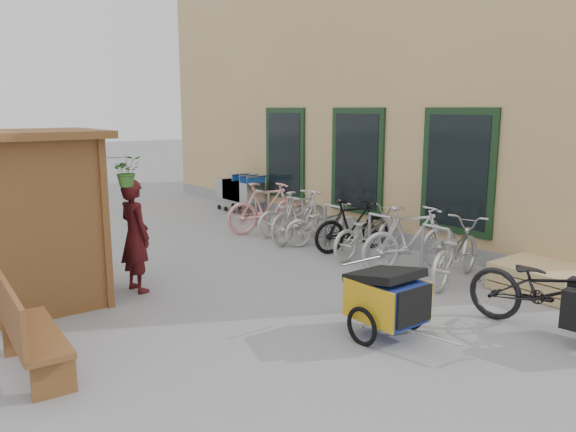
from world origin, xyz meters
TOP-DOWN VIEW (x-y plane):
  - ground at (0.00, 0.00)m, footprint 80.00×80.00m
  - building at (6.49, 4.50)m, footprint 6.07×13.00m
  - kiosk at (-3.28, 2.47)m, footprint 2.49×1.65m
  - bike_rack at (2.30, 2.40)m, footprint 0.05×5.35m
  - pallet_stack at (3.00, -1.40)m, footprint 1.00×1.20m
  - bench at (-3.68, 0.38)m, footprint 0.54×1.53m
  - shopping_carts at (3.00, 6.83)m, footprint 0.57×1.59m
  - child_trailer at (-0.04, -1.13)m, footprint 0.88×1.48m
  - cargo_bike at (1.59, -2.29)m, footprint 1.00×2.10m
  - person_kiosk at (-1.72, 2.31)m, footprint 0.47×0.65m
  - bike_0 at (2.41, -0.31)m, footprint 1.98×1.16m
  - bike_1 at (2.35, 0.53)m, footprint 1.91×1.06m
  - bike_2 at (2.41, 1.61)m, footprint 1.80×0.73m
  - bike_3 at (2.49, 2.07)m, footprint 1.72×0.77m
  - bike_4 at (2.38, 2.77)m, footprint 1.74×1.08m
  - bike_5 at (2.15, 3.25)m, footprint 1.86×0.89m
  - bike_6 at (2.44, 3.90)m, footprint 1.75×0.66m
  - bike_7 at (2.13, 4.41)m, footprint 1.92×0.82m

SIDE VIEW (x-z plane):
  - ground at x=0.00m, z-range 0.00..0.00m
  - pallet_stack at x=3.00m, z-range 0.01..0.41m
  - bike_4 at x=2.38m, z-range 0.00..0.86m
  - bike_6 at x=2.44m, z-range 0.00..0.91m
  - bike_2 at x=2.41m, z-range 0.00..0.93m
  - child_trailer at x=-0.04m, z-range 0.05..0.92m
  - bench at x=-3.68m, z-range 0.01..0.97m
  - bike_0 at x=2.41m, z-range 0.00..0.98m
  - bike_3 at x=2.49m, z-range 0.00..1.00m
  - bike_rack at x=2.30m, z-range 0.08..0.95m
  - cargo_bike at x=1.59m, z-range -0.01..1.06m
  - bike_5 at x=2.15m, z-range 0.00..1.08m
  - bike_1 at x=2.35m, z-range 0.00..1.11m
  - bike_7 at x=2.13m, z-range 0.00..1.11m
  - shopping_carts at x=3.00m, z-range 0.08..1.11m
  - person_kiosk at x=-1.72m, z-range 0.00..1.68m
  - kiosk at x=-3.28m, z-range 0.35..2.75m
  - building at x=6.49m, z-range -0.01..6.99m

